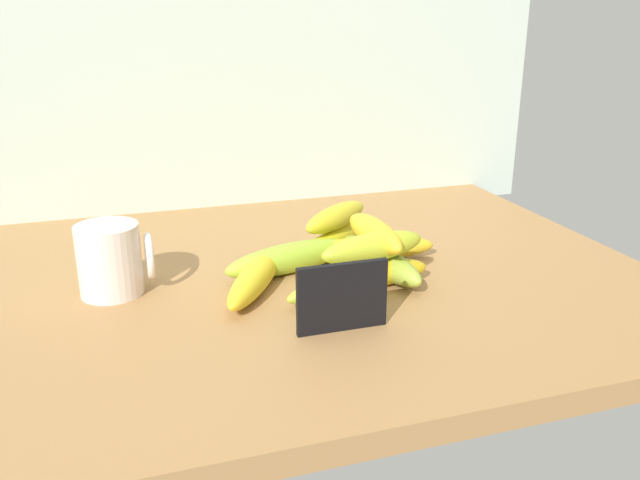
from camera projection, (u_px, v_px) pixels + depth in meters
counter_top at (267, 288)px, 93.70cm from camera, size 110.00×76.00×3.00cm
back_wall at (210, 32)px, 117.67cm from camera, size 130.00×2.00×70.00cm
chalkboard_sign at (342, 300)px, 77.06cm from camera, size 11.00×1.80×8.40cm
coffee_mug at (112, 260)px, 86.86cm from camera, size 9.77×8.27×9.53cm
banana_0 at (333, 240)px, 103.78cm from camera, size 17.94×16.26×3.30cm
banana_1 at (369, 249)px, 98.93cm from camera, size 20.55×6.42×3.89cm
banana_2 at (379, 260)px, 94.06cm from camera, size 7.76×20.01×4.35cm
banana_3 at (347, 283)px, 87.14cm from camera, size 19.00×9.15×3.48cm
banana_4 at (366, 274)px, 89.40cm from camera, size 17.98×4.08×3.97cm
banana_5 at (256, 277)px, 88.40cm from camera, size 13.36×19.14×3.93cm
banana_6 at (290, 258)px, 94.69cm from camera, size 20.92×9.40×4.34cm
banana_7 at (375, 233)px, 92.23cm from camera, size 4.71×15.27×3.94cm
banana_8 at (336, 217)px, 103.37cm from camera, size 14.55×12.44×3.71cm
banana_9 at (373, 247)px, 87.95cm from camera, size 16.09×6.81×3.89cm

